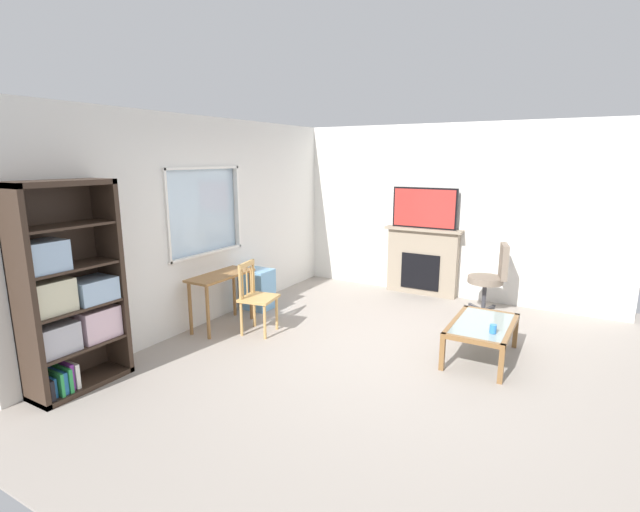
{
  "coord_description": "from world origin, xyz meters",
  "views": [
    {
      "loc": [
        -4.41,
        -1.82,
        2.16
      ],
      "look_at": [
        -0.16,
        0.64,
        1.1
      ],
      "focal_mm": 25.65,
      "sensor_mm": 36.0,
      "label": 1
    }
  ],
  "objects_px": {
    "bookshelf": "(69,298)",
    "sippy_cup": "(493,329)",
    "coffee_table": "(482,328)",
    "tv": "(424,208)",
    "office_chair": "(492,275)",
    "desk_under_window": "(221,284)",
    "fireplace": "(422,261)",
    "plastic_drawer_unit": "(258,289)",
    "wooden_chair": "(256,297)"
  },
  "relations": [
    {
      "from": "bookshelf",
      "to": "sippy_cup",
      "type": "distance_m",
      "value": 4.14
    },
    {
      "from": "coffee_table",
      "to": "sippy_cup",
      "type": "height_order",
      "value": "sippy_cup"
    },
    {
      "from": "tv",
      "to": "office_chair",
      "type": "relative_size",
      "value": 1.02
    },
    {
      "from": "desk_under_window",
      "to": "office_chair",
      "type": "bearing_deg",
      "value": -51.79
    },
    {
      "from": "desk_under_window",
      "to": "fireplace",
      "type": "bearing_deg",
      "value": -33.08
    },
    {
      "from": "plastic_drawer_unit",
      "to": "tv",
      "type": "xyz_separation_m",
      "value": [
        1.9,
        -1.83,
        1.1
      ]
    },
    {
      "from": "tv",
      "to": "coffee_table",
      "type": "bearing_deg",
      "value": -146.73
    },
    {
      "from": "bookshelf",
      "to": "coffee_table",
      "type": "relative_size",
      "value": 1.86
    },
    {
      "from": "bookshelf",
      "to": "fireplace",
      "type": "xyz_separation_m",
      "value": [
        4.65,
        -1.89,
        -0.35
      ]
    },
    {
      "from": "office_chair",
      "to": "bookshelf",
      "type": "bearing_deg",
      "value": 144.31
    },
    {
      "from": "bookshelf",
      "to": "coffee_table",
      "type": "xyz_separation_m",
      "value": [
        2.6,
        -3.22,
        -0.54
      ]
    },
    {
      "from": "tv",
      "to": "office_chair",
      "type": "height_order",
      "value": "tv"
    },
    {
      "from": "office_chair",
      "to": "tv",
      "type": "bearing_deg",
      "value": 70.03
    },
    {
      "from": "bookshelf",
      "to": "sippy_cup",
      "type": "relative_size",
      "value": 21.86
    },
    {
      "from": "office_chair",
      "to": "sippy_cup",
      "type": "bearing_deg",
      "value": -169.68
    },
    {
      "from": "desk_under_window",
      "to": "office_chair",
      "type": "xyz_separation_m",
      "value": [
        2.3,
        -2.92,
        -0.02
      ]
    },
    {
      "from": "plastic_drawer_unit",
      "to": "tv",
      "type": "height_order",
      "value": "tv"
    },
    {
      "from": "fireplace",
      "to": "office_chair",
      "type": "distance_m",
      "value": 1.22
    },
    {
      "from": "plastic_drawer_unit",
      "to": "office_chair",
      "type": "xyz_separation_m",
      "value": [
        1.48,
        -2.97,
        0.26
      ]
    },
    {
      "from": "wooden_chair",
      "to": "fireplace",
      "type": "distance_m",
      "value": 2.96
    },
    {
      "from": "plastic_drawer_unit",
      "to": "sippy_cup",
      "type": "bearing_deg",
      "value": -96.59
    },
    {
      "from": "plastic_drawer_unit",
      "to": "bookshelf",
      "type": "bearing_deg",
      "value": 178.73
    },
    {
      "from": "plastic_drawer_unit",
      "to": "office_chair",
      "type": "bearing_deg",
      "value": -63.49
    },
    {
      "from": "coffee_table",
      "to": "sippy_cup",
      "type": "xyz_separation_m",
      "value": [
        -0.25,
        -0.15,
        0.1
      ]
    },
    {
      "from": "tv",
      "to": "sippy_cup",
      "type": "height_order",
      "value": "tv"
    },
    {
      "from": "wooden_chair",
      "to": "fireplace",
      "type": "height_order",
      "value": "fireplace"
    },
    {
      "from": "plastic_drawer_unit",
      "to": "tv",
      "type": "relative_size",
      "value": 0.57
    },
    {
      "from": "bookshelf",
      "to": "sippy_cup",
      "type": "xyz_separation_m",
      "value": [
        2.36,
        -3.37,
        -0.44
      ]
    },
    {
      "from": "bookshelf",
      "to": "desk_under_window",
      "type": "relative_size",
      "value": 2.13
    },
    {
      "from": "desk_under_window",
      "to": "wooden_chair",
      "type": "relative_size",
      "value": 1.03
    },
    {
      "from": "desk_under_window",
      "to": "wooden_chair",
      "type": "height_order",
      "value": "wooden_chair"
    },
    {
      "from": "fireplace",
      "to": "office_chair",
      "type": "bearing_deg",
      "value": -110.77
    },
    {
      "from": "plastic_drawer_unit",
      "to": "sippy_cup",
      "type": "distance_m",
      "value": 3.34
    },
    {
      "from": "coffee_table",
      "to": "office_chair",
      "type": "bearing_deg",
      "value": 6.74
    },
    {
      "from": "tv",
      "to": "coffee_table",
      "type": "distance_m",
      "value": 2.64
    },
    {
      "from": "plastic_drawer_unit",
      "to": "fireplace",
      "type": "xyz_separation_m",
      "value": [
        1.91,
        -1.83,
        0.25
      ]
    },
    {
      "from": "fireplace",
      "to": "office_chair",
      "type": "xyz_separation_m",
      "value": [
        -0.43,
        -1.14,
        0.01
      ]
    },
    {
      "from": "desk_under_window",
      "to": "office_chair",
      "type": "height_order",
      "value": "office_chair"
    },
    {
      "from": "wooden_chair",
      "to": "sippy_cup",
      "type": "bearing_deg",
      "value": -82.24
    },
    {
      "from": "sippy_cup",
      "to": "bookshelf",
      "type": "bearing_deg",
      "value": 124.95
    },
    {
      "from": "fireplace",
      "to": "coffee_table",
      "type": "xyz_separation_m",
      "value": [
        -2.05,
        -1.33,
        -0.19
      ]
    },
    {
      "from": "desk_under_window",
      "to": "fireplace",
      "type": "distance_m",
      "value": 3.26
    },
    {
      "from": "bookshelf",
      "to": "wooden_chair",
      "type": "xyz_separation_m",
      "value": [
        1.98,
        -0.63,
        -0.43
      ]
    },
    {
      "from": "desk_under_window",
      "to": "tv",
      "type": "distance_m",
      "value": 3.35
    },
    {
      "from": "desk_under_window",
      "to": "coffee_table",
      "type": "relative_size",
      "value": 0.87
    },
    {
      "from": "coffee_table",
      "to": "desk_under_window",
      "type": "bearing_deg",
      "value": 102.37
    },
    {
      "from": "wooden_chair",
      "to": "coffee_table",
      "type": "height_order",
      "value": "wooden_chair"
    },
    {
      "from": "bookshelf",
      "to": "tv",
      "type": "distance_m",
      "value": 5.03
    },
    {
      "from": "wooden_chair",
      "to": "sippy_cup",
      "type": "xyz_separation_m",
      "value": [
        0.37,
        -2.75,
        -0.01
      ]
    },
    {
      "from": "wooden_chair",
      "to": "tv",
      "type": "height_order",
      "value": "tv"
    }
  ]
}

